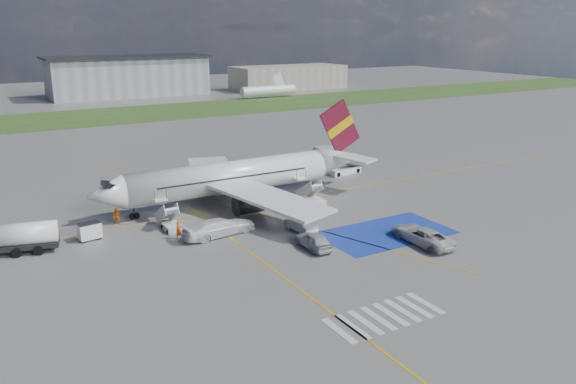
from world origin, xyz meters
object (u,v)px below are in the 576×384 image
Objects in this scene: van_white_a at (422,233)px; car_silver_b at (301,224)px; gpu_cart at (90,232)px; belt_loader at (345,171)px; van_white_b at (219,224)px; car_silver_a at (314,240)px; fuel_tanker at (10,242)px; airliner at (240,175)px.

car_silver_b is at bearing -44.64° from van_white_a.
van_white_a reaches higher than gpu_cart.
van_white_a reaches higher than car_silver_b.
gpu_cart is at bearing -25.53° from car_silver_b.
van_white_b is (-26.72, -14.54, 0.79)m from belt_loader.
gpu_cart reaches higher than car_silver_b.
fuel_tanker is at bearing -25.32° from car_silver_a.
van_white_a is at bearing -40.17° from gpu_cart.
fuel_tanker is at bearing 67.35° from van_white_b.
van_white_a is 21.00m from van_white_b.
airliner reaches higher than van_white_a.
car_silver_a is at bearing -21.19° from van_white_a.
van_white_b reaches higher than car_silver_b.
belt_loader is (19.55, 4.86, -2.97)m from airliner.
van_white_b is at bearing -2.47° from fuel_tanker.
fuel_tanker is at bearing -170.94° from airliner.
car_silver_a is 10.46m from van_white_b.
van_white_b is at bearing -34.66° from van_white_a.
fuel_tanker is 20.22m from van_white_b.
belt_loader is 1.00× the size of van_white_a.
car_silver_a is 1.11× the size of car_silver_b.
fuel_tanker is 1.57× the size of van_white_a.
gpu_cart is at bearing 57.97° from van_white_b.
van_white_a is at bearing -117.17° from belt_loader.
car_silver_b is 12.78m from van_white_a.
airliner is at bearing -43.59° from van_white_b.
car_silver_b is (-18.61, -17.73, 0.31)m from belt_loader.
fuel_tanker is at bearing -176.08° from belt_loader.
airliner is at bearing -173.27° from belt_loader.
car_silver_b is at bearing -31.91° from gpu_cart.
fuel_tanker is 1.57× the size of belt_loader.
car_silver_b is (20.17, -8.81, -0.10)m from gpu_cart.
car_silver_a is (-0.53, -17.76, -2.55)m from airliner.
car_silver_b is 0.72× the size of van_white_b.
gpu_cart is 23.19m from car_silver_a.
fuel_tanker is 47.09m from belt_loader.
belt_loader is at bearing 4.62° from gpu_cart.
airliner reaches higher than car_silver_b.
van_white_a is at bearing -66.11° from airliner.
car_silver_a is 0.85× the size of van_white_a.
airliner is 4.02× the size of fuel_tanker.
car_silver_a is at bearing -138.84° from belt_loader.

